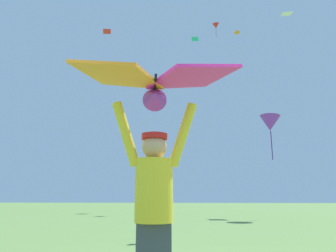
# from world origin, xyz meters

# --- Properties ---
(kite_flyer_person) EXTENTS (0.81, 0.39, 1.92)m
(kite_flyer_person) POSITION_xyz_m (-0.12, -0.37, 0.94)
(kite_flyer_person) COLOR #424751
(kite_flyer_person) RESTS_ON ground
(held_stunt_kite) EXTENTS (1.60, 0.95, 0.38)m
(held_stunt_kite) POSITION_xyz_m (-0.11, -0.43, 2.10)
(held_stunt_kite) COLOR black
(distant_kite_white_high_left) EXTENTS (1.24, 1.23, 0.27)m
(distant_kite_white_high_left) POSITION_xyz_m (8.41, 21.98, 16.77)
(distant_kite_white_high_left) COLOR white
(distant_kite_red_high_right) EXTENTS (0.89, 0.96, 1.49)m
(distant_kite_red_high_right) POSITION_xyz_m (2.43, 24.56, 17.41)
(distant_kite_red_high_right) COLOR red
(distant_kite_purple_mid_left) EXTENTS (1.46, 1.42, 2.48)m
(distant_kite_purple_mid_left) POSITION_xyz_m (4.34, 13.87, 5.02)
(distant_kite_purple_mid_left) COLOR purple
(distant_kite_red_low_right) EXTENTS (0.73, 0.72, 0.19)m
(distant_kite_red_low_right) POSITION_xyz_m (-5.79, 16.04, 12.38)
(distant_kite_red_low_right) COLOR red
(distant_kite_orange_low_left) EXTENTS (0.61, 0.61, 0.22)m
(distant_kite_orange_low_left) POSITION_xyz_m (4.99, 28.38, 18.76)
(distant_kite_orange_low_left) COLOR orange
(distant_kite_teal_far_center) EXTENTS (0.98, 0.98, 0.23)m
(distant_kite_teal_far_center) POSITION_xyz_m (0.39, 27.04, 17.48)
(distant_kite_teal_far_center) COLOR #19B2AD
(marker_flag) EXTENTS (0.30, 0.24, 1.61)m
(marker_flag) POSITION_xyz_m (-0.51, 4.98, 1.40)
(marker_flag) COLOR silver
(marker_flag) RESTS_ON ground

